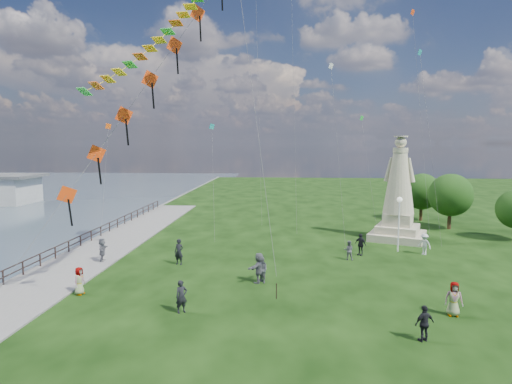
# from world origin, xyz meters

# --- Properties ---
(waterfront) EXTENTS (200.00, 200.00, 1.51)m
(waterfront) POSITION_xyz_m (-15.24, 8.99, -0.06)
(waterfront) COLOR #374753
(waterfront) RESTS_ON ground
(statue) EXTENTS (6.04, 6.04, 9.40)m
(statue) POSITION_xyz_m (11.23, 18.88, 3.55)
(statue) COLOR tan
(statue) RESTS_ON ground
(lamppost) EXTENTS (0.41, 0.41, 4.47)m
(lamppost) POSITION_xyz_m (10.11, 14.29, 3.23)
(lamppost) COLOR silver
(lamppost) RESTS_ON ground
(tree_row) EXTENTS (9.16, 13.57, 5.69)m
(tree_row) POSITION_xyz_m (18.19, 24.65, 3.30)
(tree_row) COLOR #382314
(tree_row) RESTS_ON ground
(person_0) EXTENTS (0.75, 0.70, 1.72)m
(person_0) POSITION_xyz_m (-4.36, 0.68, 0.86)
(person_0) COLOR black
(person_0) RESTS_ON ground
(person_1) EXTENTS (0.93, 0.93, 1.67)m
(person_1) POSITION_xyz_m (-0.48, 5.74, 0.84)
(person_1) COLOR #595960
(person_1) RESTS_ON ground
(person_3) EXTENTS (1.08, 0.83, 1.65)m
(person_3) POSITION_xyz_m (7.14, -1.77, 0.82)
(person_3) COLOR black
(person_3) RESTS_ON ground
(person_4) EXTENTS (0.94, 0.67, 1.77)m
(person_4) POSITION_xyz_m (9.54, 1.24, 0.88)
(person_4) COLOR #595960
(person_4) RESTS_ON ground
(person_5) EXTENTS (0.98, 1.69, 1.71)m
(person_5) POSITION_xyz_m (-12.46, 9.57, 0.85)
(person_5) COLOR #595960
(person_5) RESTS_ON ground
(person_6) EXTENTS (0.78, 0.62, 1.88)m
(person_6) POSITION_xyz_m (-6.69, 9.41, 0.94)
(person_6) COLOR black
(person_6) RESTS_ON ground
(person_7) EXTENTS (0.77, 0.55, 1.47)m
(person_7) POSITION_xyz_m (5.76, 11.54, 0.73)
(person_7) COLOR #595960
(person_7) RESTS_ON ground
(person_8) EXTENTS (1.17, 1.17, 1.69)m
(person_8) POSITION_xyz_m (11.94, 13.50, 0.84)
(person_8) COLOR silver
(person_8) RESTS_ON ground
(person_9) EXTENTS (1.09, 1.07, 1.72)m
(person_9) POSITION_xyz_m (6.87, 12.97, 0.86)
(person_9) COLOR black
(person_9) RESTS_ON ground
(person_10) EXTENTS (0.63, 0.87, 1.63)m
(person_10) POSITION_xyz_m (-10.92, 2.93, 0.81)
(person_10) COLOR #595960
(person_10) RESTS_ON ground
(person_11) EXTENTS (1.56, 1.92, 1.91)m
(person_11) POSITION_xyz_m (-0.66, 5.80, 0.96)
(person_11) COLOR #595960
(person_11) RESTS_ON ground
(red_kite_train) EXTENTS (10.62, 9.35, 19.42)m
(red_kite_train) POSITION_xyz_m (-7.11, 4.63, 12.09)
(red_kite_train) COLOR black
(red_kite_train) RESTS_ON ground
(small_kites) EXTENTS (30.52, 16.83, 33.53)m
(small_kites) POSITION_xyz_m (2.81, 23.28, 15.03)
(small_kites) COLOR teal
(small_kites) RESTS_ON ground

